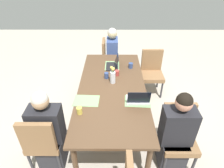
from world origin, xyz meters
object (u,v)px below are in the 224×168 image
(coffee_mug_centre_left, at_px, (106,75))
(coffee_mug_near_right, at_px, (79,110))
(laptop_head_left_left_near, at_px, (113,65))
(coffee_mug_centre_right, at_px, (117,73))
(chair_head_left_left_near, at_px, (109,57))
(person_far_left_mid, at_px, (175,136))
(chair_near_left_far, at_px, (43,140))
(person_head_left_left_near, at_px, (112,57))
(person_near_left_far, at_px, (49,134))
(chair_far_left_mid, at_px, (178,133))
(dining_table, at_px, (112,90))
(laptop_far_left_mid, at_px, (138,99))
(flower_vase, at_px, (113,76))
(chair_far_right_near, at_px, (152,70))
(coffee_mug_near_left, at_px, (131,66))

(coffee_mug_centre_left, bearing_deg, coffee_mug_near_right, -20.62)
(laptop_head_left_left_near, relative_size, coffee_mug_centre_right, 3.40)
(coffee_mug_near_right, height_order, coffee_mug_centre_left, coffee_mug_centre_left)
(laptop_head_left_left_near, bearing_deg, chair_head_left_left_near, -173.67)
(person_far_left_mid, relative_size, chair_near_left_far, 1.33)
(person_head_left_left_near, distance_m, person_near_left_far, 2.40)
(chair_far_left_mid, xyz_separation_m, coffee_mug_centre_right, (-1.08, -0.79, 0.28))
(dining_table, bearing_deg, chair_near_left_far, -45.43)
(chair_far_left_mid, relative_size, chair_near_left_far, 1.00)
(coffee_mug_near_right, distance_m, coffee_mug_centre_left, 0.93)
(person_head_left_left_near, bearing_deg, dining_table, -0.03)
(chair_far_left_mid, bearing_deg, person_far_left_mid, -38.76)
(person_far_left_mid, distance_m, laptop_head_left_left_near, 1.67)
(person_far_left_mid, xyz_separation_m, laptop_far_left_mid, (-0.44, -0.45, 0.25))
(flower_vase, height_order, coffee_mug_near_right, flower_vase)
(chair_far_left_mid, height_order, flower_vase, flower_vase)
(coffee_mug_near_right, bearing_deg, laptop_head_left_left_near, 160.48)
(dining_table, distance_m, laptop_head_left_left_near, 0.65)
(chair_head_left_left_near, height_order, coffee_mug_near_right, chair_head_left_left_near)
(chair_far_left_mid, bearing_deg, flower_vase, -134.83)
(laptop_far_left_mid, relative_size, coffee_mug_centre_right, 3.40)
(dining_table, bearing_deg, chair_far_right_near, 138.89)
(laptop_far_left_mid, bearing_deg, chair_far_right_near, 161.21)
(coffee_mug_near_right, distance_m, coffee_mug_centre_right, 1.09)
(person_head_left_left_near, xyz_separation_m, chair_far_left_mid, (2.21, 0.87, -0.03))
(chair_far_right_near, height_order, coffee_mug_near_left, chair_far_right_near)
(laptop_head_left_left_near, distance_m, coffee_mug_near_left, 0.32)
(person_far_left_mid, distance_m, person_near_left_far, 1.63)
(chair_near_left_far, bearing_deg, coffee_mug_centre_left, 145.00)
(chair_far_right_near, height_order, laptop_far_left_mid, laptop_far_left_mid)
(chair_far_left_mid, relative_size, person_near_left_far, 0.75)
(dining_table, bearing_deg, coffee_mug_centre_left, -159.72)
(person_far_left_mid, bearing_deg, coffee_mug_near_right, -99.07)
(flower_vase, bearing_deg, person_near_left_far, -42.36)
(person_near_left_far, bearing_deg, laptop_far_left_mid, 109.47)
(chair_far_right_near, bearing_deg, chair_near_left_far, -43.27)
(chair_near_left_far, relative_size, flower_vase, 3.05)
(person_head_left_left_near, xyz_separation_m, laptop_head_left_left_near, (0.83, 0.02, 0.25))
(flower_vase, bearing_deg, chair_far_right_near, 135.36)
(chair_near_left_far, height_order, chair_far_right_near, same)
(person_far_left_mid, xyz_separation_m, flower_vase, (-0.93, -0.80, 0.33))
(person_head_left_left_near, relative_size, coffee_mug_centre_left, 11.79)
(person_head_left_left_near, height_order, laptop_far_left_mid, person_head_left_left_near)
(chair_far_left_mid, height_order, coffee_mug_centre_left, chair_far_left_mid)
(person_far_left_mid, bearing_deg, chair_near_left_far, -88.32)
(coffee_mug_near_left, bearing_deg, coffee_mug_near_right, -31.84)
(chair_head_left_left_near, height_order, person_head_left_left_near, person_head_left_left_near)
(dining_table, relative_size, laptop_far_left_mid, 7.34)
(person_far_left_mid, distance_m, coffee_mug_near_right, 1.28)
(chair_far_left_mid, xyz_separation_m, person_far_left_mid, (0.07, -0.06, 0.03))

